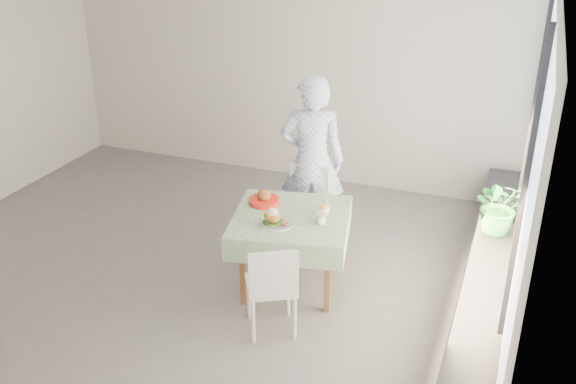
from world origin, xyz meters
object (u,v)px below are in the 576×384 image
at_px(diner, 312,161).
at_px(main_dish, 274,220).
at_px(chair_far, 303,227).
at_px(chair_near, 271,303).
at_px(juice_cup_orange, 325,209).
at_px(potted_plant, 500,206).
at_px(cafe_table, 291,243).

distance_m(diner, main_dish, 1.14).
bearing_deg(chair_far, chair_near, -81.36).
relative_size(diner, main_dish, 5.94).
distance_m(main_dish, juice_cup_orange, 0.50).
xyz_separation_m(chair_far, main_dish, (0.04, -0.88, 0.52)).
xyz_separation_m(chair_near, main_dish, (-0.17, 0.49, 0.53)).
bearing_deg(chair_near, main_dish, 108.88).
bearing_deg(potted_plant, cafe_table, -154.89).
relative_size(chair_far, potted_plant, 1.64).
distance_m(cafe_table, chair_far, 0.70).
xyz_separation_m(chair_far, potted_plant, (1.89, 0.17, 0.50)).
bearing_deg(diner, potted_plant, 161.89).
bearing_deg(chair_near, juice_cup_orange, 77.54).
bearing_deg(diner, chair_far, 73.63).
xyz_separation_m(diner, main_dish, (0.04, -1.13, -0.12)).
distance_m(chair_near, diner, 1.76).
relative_size(chair_near, potted_plant, 1.56).
relative_size(chair_far, main_dish, 2.91).
relative_size(chair_far, diner, 0.49).
bearing_deg(juice_cup_orange, chair_near, -102.46).
height_order(chair_near, juice_cup_orange, juice_cup_orange).
xyz_separation_m(chair_far, chair_near, (0.21, -1.38, -0.01)).
relative_size(cafe_table, juice_cup_orange, 4.65).
distance_m(chair_near, potted_plant, 2.34).
xyz_separation_m(chair_far, juice_cup_orange, (0.40, -0.53, 0.53)).
bearing_deg(chair_near, diner, 97.24).
xyz_separation_m(diner, juice_cup_orange, (0.39, -0.78, -0.12)).
height_order(chair_near, diner, diner).
height_order(chair_far, main_dish, main_dish).
height_order(cafe_table, main_dish, main_dish).
bearing_deg(juice_cup_orange, potted_plant, 25.00).
relative_size(cafe_table, chair_far, 1.37).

